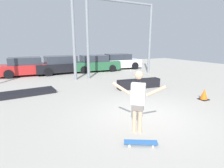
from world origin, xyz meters
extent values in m
plane|color=#B2ADA3|center=(0.00, 0.00, 0.00)|extent=(36.00, 36.00, 0.00)
cylinder|color=#DBAD89|center=(-0.96, -0.84, 0.41)|extent=(0.11, 0.11, 0.82)
cylinder|color=#DBAD89|center=(-0.85, -0.96, 0.41)|extent=(0.11, 0.11, 0.82)
cube|color=slate|center=(-0.91, -0.90, 0.75)|extent=(0.35, 0.35, 0.18)
cube|color=silver|center=(-0.91, -0.90, 1.12)|extent=(0.40, 0.40, 0.59)
sphere|color=#DBAD89|center=(-0.91, -0.90, 1.63)|extent=(0.23, 0.23, 0.23)
cylinder|color=#DBAD89|center=(-1.24, -0.58, 1.23)|extent=(0.43, 0.42, 0.35)
cylinder|color=#DBAD89|center=(-0.57, -1.22, 1.23)|extent=(0.43, 0.42, 0.35)
cube|color=#2D66B2|center=(-1.20, -1.48, 0.07)|extent=(0.82, 0.59, 0.01)
cylinder|color=silver|center=(-0.90, -1.53, 0.03)|extent=(0.06, 0.05, 0.05)
cylinder|color=silver|center=(-1.01, -1.72, 0.03)|extent=(0.06, 0.05, 0.05)
cylinder|color=silver|center=(-1.39, -1.25, 0.03)|extent=(0.06, 0.05, 0.05)
cylinder|color=silver|center=(-1.50, -1.44, 0.03)|extent=(0.06, 0.05, 0.05)
cube|color=black|center=(2.05, 3.18, 0.25)|extent=(2.50, 0.80, 0.50)
cube|color=black|center=(-3.86, 4.63, 0.07)|extent=(3.25, 1.35, 0.15)
cylinder|color=gray|center=(-0.48, 7.04, 2.71)|extent=(0.20, 0.20, 5.42)
cylinder|color=gray|center=(0.48, 7.04, 2.71)|extent=(0.20, 0.20, 5.42)
cylinder|color=gray|center=(5.78, 7.04, 2.71)|extent=(0.20, 0.20, 5.42)
cylinder|color=gray|center=(3.13, 7.04, 5.34)|extent=(5.31, 0.16, 0.16)
cube|color=red|center=(-3.31, 10.31, 0.52)|extent=(4.11, 1.75, 0.70)
cube|color=#2D333D|center=(-3.47, 10.31, 1.14)|extent=(2.27, 1.59, 0.53)
cylinder|color=black|center=(-2.03, 11.12, 0.32)|extent=(0.64, 0.23, 0.63)
cylinder|color=black|center=(-2.05, 9.47, 0.32)|extent=(0.64, 0.23, 0.63)
cylinder|color=black|center=(-4.56, 11.15, 0.32)|extent=(0.64, 0.23, 0.63)
cylinder|color=black|center=(-4.59, 9.50, 0.32)|extent=(0.64, 0.23, 0.63)
cube|color=black|center=(-0.65, 10.18, 0.51)|extent=(4.41, 1.98, 0.69)
cube|color=#2D333D|center=(-0.83, 10.17, 1.15)|extent=(2.45, 1.77, 0.58)
cylinder|color=black|center=(0.66, 11.12, 0.31)|extent=(0.63, 0.24, 0.62)
cylinder|color=black|center=(0.73, 9.33, 0.31)|extent=(0.63, 0.24, 0.62)
cylinder|color=black|center=(-2.03, 11.02, 0.31)|extent=(0.63, 0.24, 0.62)
cylinder|color=black|center=(-1.97, 9.24, 0.31)|extent=(0.63, 0.24, 0.62)
cube|color=#28603D|center=(2.17, 9.93, 0.52)|extent=(4.21, 2.09, 0.72)
cube|color=#2D333D|center=(2.01, 9.94, 1.15)|extent=(2.37, 1.79, 0.53)
cylinder|color=black|center=(3.51, 10.66, 0.30)|extent=(0.62, 0.27, 0.60)
cylinder|color=black|center=(3.36, 8.97, 0.30)|extent=(0.62, 0.27, 0.60)
cylinder|color=black|center=(0.99, 10.88, 0.30)|extent=(0.62, 0.27, 0.60)
cylinder|color=black|center=(0.84, 9.19, 0.30)|extent=(0.62, 0.27, 0.60)
cube|color=white|center=(4.76, 10.22, 0.55)|extent=(4.17, 2.06, 0.73)
cube|color=#2D333D|center=(4.60, 10.24, 1.18)|extent=(2.35, 1.77, 0.53)
cylinder|color=black|center=(6.08, 10.95, 0.34)|extent=(0.70, 0.28, 0.68)
cylinder|color=black|center=(5.94, 9.28, 0.34)|extent=(0.70, 0.28, 0.68)
cylinder|color=black|center=(3.59, 11.17, 0.34)|extent=(0.70, 0.28, 0.68)
cylinder|color=black|center=(3.44, 9.50, 0.34)|extent=(0.70, 0.28, 0.68)
cube|color=black|center=(3.41, 0.15, 0.01)|extent=(0.38, 0.38, 0.03)
cone|color=orange|center=(3.41, 0.15, 0.27)|extent=(0.30, 0.30, 0.48)
camera|label=1|loc=(-3.58, -4.61, 2.45)|focal=28.00mm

